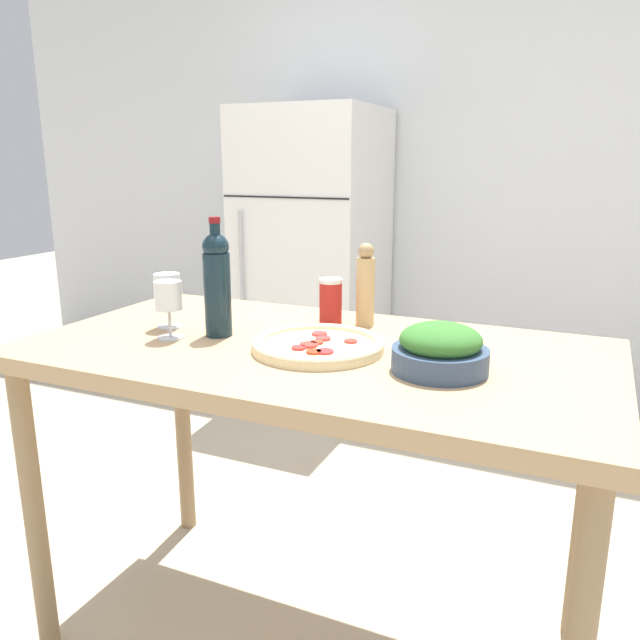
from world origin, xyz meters
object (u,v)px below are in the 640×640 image
object	(u,v)px
salad_bowl	(440,350)
pepper_mill	(365,286)
refrigerator	(313,259)
homemade_pizza	(318,345)
wine_glass_near	(168,299)
wine_bottle	(217,282)
salt_canister	(331,301)
wine_glass_far	(168,290)

from	to	relation	value
salad_bowl	pepper_mill	bearing A→B (deg)	133.17
refrigerator	homemade_pizza	bearing A→B (deg)	-64.97
wine_glass_near	homemade_pizza	xyz separation A→B (m)	(0.41, 0.06, -0.09)
wine_bottle	pepper_mill	xyz separation A→B (m)	(0.33, 0.26, -0.03)
salad_bowl	salt_canister	world-z (taller)	salt_canister
salt_canister	wine_glass_near	bearing A→B (deg)	-136.52
refrigerator	salt_canister	xyz separation A→B (m)	(0.78, -1.56, 0.14)
homemade_pizza	salt_canister	bearing A→B (deg)	106.26
pepper_mill	salad_bowl	size ratio (longest dim) A/B	1.10
wine_glass_near	wine_glass_far	xyz separation A→B (m)	(-0.07, 0.09, 0.00)
wine_glass_near	pepper_mill	world-z (taller)	pepper_mill
wine_glass_near	salad_bowl	xyz separation A→B (m)	(0.72, 0.03, -0.06)
homemade_pizza	salt_canister	world-z (taller)	salt_canister
homemade_pizza	salad_bowl	bearing A→B (deg)	-6.04
wine_bottle	homemade_pizza	world-z (taller)	wine_bottle
refrigerator	pepper_mill	size ratio (longest dim) A/B	6.82
salad_bowl	refrigerator	bearing A→B (deg)	122.18
wine_glass_near	homemade_pizza	distance (m)	0.42
refrigerator	salt_canister	size ratio (longest dim) A/B	12.18
wine_glass_near	salt_canister	size ratio (longest dim) A/B	1.16
wine_bottle	salt_canister	bearing A→B (deg)	46.07
salad_bowl	wine_glass_far	bearing A→B (deg)	175.25
wine_glass_far	wine_bottle	bearing A→B (deg)	-4.73
refrigerator	pepper_mill	distance (m)	1.78
refrigerator	salt_canister	world-z (taller)	refrigerator
wine_bottle	salad_bowl	distance (m)	0.63
refrigerator	wine_glass_far	xyz separation A→B (m)	(0.37, -1.79, 0.19)
salt_canister	refrigerator	bearing A→B (deg)	116.37
wine_glass_near	wine_glass_far	bearing A→B (deg)	128.16
homemade_pizza	pepper_mill	bearing A→B (deg)	85.27
wine_bottle	salt_canister	world-z (taller)	wine_bottle
wine_glass_far	salad_bowl	distance (m)	0.80
wine_glass_near	homemade_pizza	world-z (taller)	wine_glass_near
wine_glass_far	salt_canister	bearing A→B (deg)	28.91
homemade_pizza	salt_canister	xyz separation A→B (m)	(-0.07, 0.26, 0.05)
wine_glass_near	salad_bowl	bearing A→B (deg)	2.04
pepper_mill	wine_bottle	bearing A→B (deg)	-141.38
homemade_pizza	wine_glass_far	bearing A→B (deg)	176.11
wine_glass_far	pepper_mill	bearing A→B (deg)	26.15
wine_glass_near	salad_bowl	distance (m)	0.73
wine_glass_near	refrigerator	bearing A→B (deg)	103.26
salad_bowl	salt_canister	distance (m)	0.49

